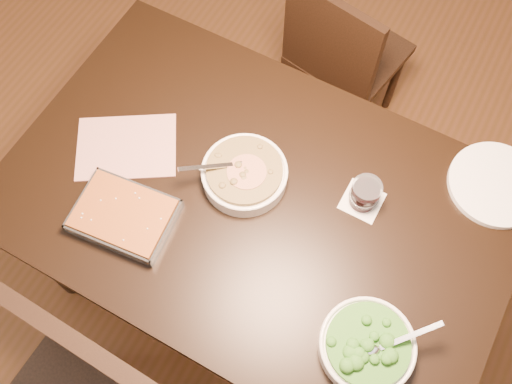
{
  "coord_description": "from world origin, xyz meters",
  "views": [
    {
      "loc": [
        0.31,
        -0.57,
        2.18
      ],
      "look_at": [
        -0.0,
        0.0,
        0.8
      ],
      "focal_mm": 40.0,
      "sensor_mm": 36.0,
      "label": 1
    }
  ],
  "objects_px": {
    "table": "(257,214)",
    "chair_far": "(341,55)",
    "broccoli_bowl": "(367,346)",
    "dinner_plate": "(496,184)",
    "wine_tumbler": "(365,194)",
    "stew_bowl": "(245,174)",
    "baking_dish": "(124,216)"
  },
  "relations": [
    {
      "from": "broccoli_bowl",
      "to": "baking_dish",
      "type": "height_order",
      "value": "broccoli_bowl"
    },
    {
      "from": "stew_bowl",
      "to": "dinner_plate",
      "type": "bearing_deg",
      "value": 27.14
    },
    {
      "from": "table",
      "to": "stew_bowl",
      "type": "distance_m",
      "value": 0.15
    },
    {
      "from": "table",
      "to": "dinner_plate",
      "type": "relative_size",
      "value": 5.3
    },
    {
      "from": "stew_bowl",
      "to": "dinner_plate",
      "type": "relative_size",
      "value": 0.91
    },
    {
      "from": "broccoli_bowl",
      "to": "dinner_plate",
      "type": "xyz_separation_m",
      "value": [
        0.14,
        0.58,
        -0.02
      ]
    },
    {
      "from": "broccoli_bowl",
      "to": "dinner_plate",
      "type": "distance_m",
      "value": 0.6
    },
    {
      "from": "stew_bowl",
      "to": "broccoli_bowl",
      "type": "relative_size",
      "value": 1.02
    },
    {
      "from": "chair_far",
      "to": "table",
      "type": "bearing_deg",
      "value": 105.77
    },
    {
      "from": "broccoli_bowl",
      "to": "wine_tumbler",
      "type": "bearing_deg",
      "value": 115.27
    },
    {
      "from": "table",
      "to": "chair_far",
      "type": "relative_size",
      "value": 1.73
    },
    {
      "from": "broccoli_bowl",
      "to": "dinner_plate",
      "type": "bearing_deg",
      "value": 76.93
    },
    {
      "from": "stew_bowl",
      "to": "wine_tumbler",
      "type": "bearing_deg",
      "value": 16.97
    },
    {
      "from": "wine_tumbler",
      "to": "chair_far",
      "type": "relative_size",
      "value": 0.11
    },
    {
      "from": "table",
      "to": "broccoli_bowl",
      "type": "relative_size",
      "value": 5.97
    },
    {
      "from": "table",
      "to": "wine_tumbler",
      "type": "height_order",
      "value": "wine_tumbler"
    },
    {
      "from": "table",
      "to": "chair_far",
      "type": "bearing_deg",
      "value": 95.59
    },
    {
      "from": "stew_bowl",
      "to": "chair_far",
      "type": "bearing_deg",
      "value": 91.34
    },
    {
      "from": "broccoli_bowl",
      "to": "dinner_plate",
      "type": "height_order",
      "value": "broccoli_bowl"
    },
    {
      "from": "stew_bowl",
      "to": "chair_far",
      "type": "xyz_separation_m",
      "value": [
        -0.02,
        0.76,
        -0.33
      ]
    },
    {
      "from": "broccoli_bowl",
      "to": "baking_dish",
      "type": "xyz_separation_m",
      "value": [
        -0.71,
        0.0,
        -0.01
      ]
    },
    {
      "from": "baking_dish",
      "to": "dinner_plate",
      "type": "relative_size",
      "value": 1.07
    },
    {
      "from": "baking_dish",
      "to": "wine_tumbler",
      "type": "relative_size",
      "value": 3.12
    },
    {
      "from": "chair_far",
      "to": "broccoli_bowl",
      "type": "bearing_deg",
      "value": 126.37
    },
    {
      "from": "stew_bowl",
      "to": "table",
      "type": "bearing_deg",
      "value": -34.06
    },
    {
      "from": "wine_tumbler",
      "to": "table",
      "type": "bearing_deg",
      "value": -151.71
    },
    {
      "from": "table",
      "to": "chair_far",
      "type": "xyz_separation_m",
      "value": [
        -0.08,
        0.8,
        -0.2
      ]
    },
    {
      "from": "baking_dish",
      "to": "chair_far",
      "type": "height_order",
      "value": "chair_far"
    },
    {
      "from": "dinner_plate",
      "to": "chair_far",
      "type": "xyz_separation_m",
      "value": [
        -0.64,
        0.44,
        -0.31
      ]
    },
    {
      "from": "dinner_plate",
      "to": "stew_bowl",
      "type": "bearing_deg",
      "value": -152.86
    },
    {
      "from": "stew_bowl",
      "to": "baking_dish",
      "type": "xyz_separation_m",
      "value": [
        -0.22,
        -0.26,
        -0.01
      ]
    },
    {
      "from": "table",
      "to": "stew_bowl",
      "type": "bearing_deg",
      "value": 145.94
    }
  ]
}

